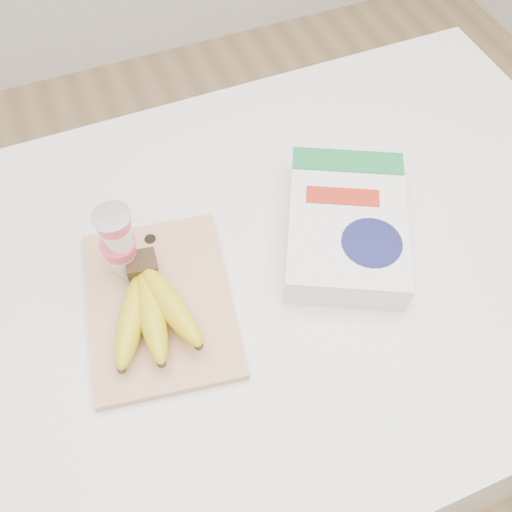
{
  "coord_description": "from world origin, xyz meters",
  "views": [
    {
      "loc": [
        -0.23,
        -0.49,
        1.83
      ],
      "look_at": [
        -0.03,
        -0.0,
        1.05
      ],
      "focal_mm": 40.0,
      "sensor_mm": 36.0,
      "label": 1
    }
  ],
  "objects_px": {
    "bananas": "(150,308)",
    "cereal_box": "(346,225)",
    "table": "(266,375)",
    "yogurt_stack": "(118,241)",
    "cutting_board": "(160,303)"
  },
  "relations": [
    {
      "from": "bananas",
      "to": "cereal_box",
      "type": "distance_m",
      "value": 0.36
    },
    {
      "from": "cutting_board",
      "to": "yogurt_stack",
      "type": "distance_m",
      "value": 0.12
    },
    {
      "from": "cutting_board",
      "to": "bananas",
      "type": "relative_size",
      "value": 1.48
    },
    {
      "from": "cutting_board",
      "to": "cereal_box",
      "type": "distance_m",
      "value": 0.34
    },
    {
      "from": "cutting_board",
      "to": "yogurt_stack",
      "type": "bearing_deg",
      "value": 120.52
    },
    {
      "from": "bananas",
      "to": "cereal_box",
      "type": "relative_size",
      "value": 0.6
    },
    {
      "from": "table",
      "to": "cereal_box",
      "type": "relative_size",
      "value": 3.83
    },
    {
      "from": "cereal_box",
      "to": "cutting_board",
      "type": "bearing_deg",
      "value": -151.06
    },
    {
      "from": "cutting_board",
      "to": "bananas",
      "type": "xyz_separation_m",
      "value": [
        -0.02,
        -0.02,
        0.03
      ]
    },
    {
      "from": "table",
      "to": "cutting_board",
      "type": "xyz_separation_m",
      "value": [
        -0.2,
        -0.01,
        0.51
      ]
    },
    {
      "from": "table",
      "to": "yogurt_stack",
      "type": "distance_m",
      "value": 0.64
    },
    {
      "from": "bananas",
      "to": "yogurt_stack",
      "type": "height_order",
      "value": "yogurt_stack"
    },
    {
      "from": "table",
      "to": "bananas",
      "type": "height_order",
      "value": "bananas"
    },
    {
      "from": "table",
      "to": "cutting_board",
      "type": "height_order",
      "value": "cutting_board"
    },
    {
      "from": "table",
      "to": "cereal_box",
      "type": "distance_m",
      "value": 0.56
    }
  ]
}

